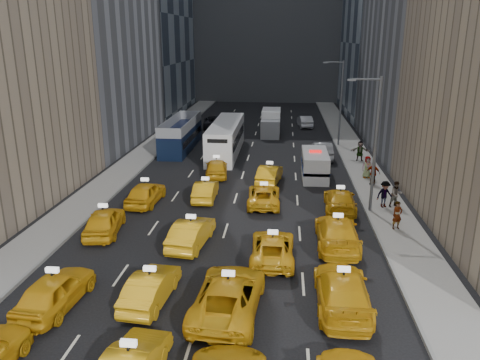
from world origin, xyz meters
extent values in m
plane|color=black|center=(0.00, 0.00, 0.00)|extent=(160.00, 160.00, 0.00)
cube|color=gray|center=(-10.50, 25.00, 0.07)|extent=(3.00, 90.00, 0.15)
cube|color=gray|center=(10.50, 25.00, 0.07)|extent=(3.00, 90.00, 0.15)
cube|color=slate|center=(-9.05, 25.00, 0.09)|extent=(0.15, 90.00, 0.18)
cube|color=slate|center=(9.05, 25.00, 0.09)|extent=(0.15, 90.00, 0.18)
cylinder|color=#595B60|center=(9.30, 12.00, 4.50)|extent=(0.20, 0.20, 9.00)
cylinder|color=#595B60|center=(8.40, 12.00, 8.80)|extent=(1.80, 0.12, 0.12)
cube|color=slate|center=(7.50, 12.00, 8.75)|extent=(0.50, 0.22, 0.12)
cylinder|color=#595B60|center=(9.30, 32.00, 4.50)|extent=(0.20, 0.20, 9.00)
cylinder|color=#595B60|center=(8.40, 32.00, 8.80)|extent=(1.80, 0.12, 0.12)
cube|color=slate|center=(7.50, 32.00, 8.75)|extent=(0.50, 0.22, 0.12)
imported|color=orange|center=(-6.32, -1.04, 0.79)|extent=(2.24, 4.79, 1.59)
imported|color=orange|center=(-2.31, -0.21, 0.71)|extent=(1.88, 4.41, 1.42)
imported|color=orange|center=(1.22, -0.67, 0.80)|extent=(3.07, 5.97, 1.61)
imported|color=orange|center=(6.09, 0.14, 0.81)|extent=(2.32, 5.60, 1.62)
imported|color=orange|center=(-7.16, 6.93, 0.78)|extent=(2.44, 4.79, 1.56)
imported|color=orange|center=(-1.65, 5.79, 0.76)|extent=(2.17, 4.77, 1.52)
imported|color=orange|center=(2.96, 4.44, 0.67)|extent=(2.26, 4.86, 1.35)
imported|color=orange|center=(6.51, 6.43, 0.82)|extent=(2.38, 5.69, 1.64)
imported|color=orange|center=(-6.19, 12.26, 0.79)|extent=(2.09, 4.71, 1.57)
imported|color=orange|center=(-2.14, 13.53, 0.69)|extent=(1.55, 4.21, 1.38)
imported|color=orange|center=(2.11, 12.89, 0.66)|extent=(2.33, 4.83, 1.33)
imported|color=orange|center=(7.29, 12.19, 0.72)|extent=(2.22, 5.06, 1.45)
imported|color=orange|center=(-2.17, 19.43, 0.76)|extent=(2.28, 4.61, 1.51)
imported|color=orange|center=(2.34, 17.97, 0.74)|extent=(2.15, 4.64, 1.47)
cube|color=silver|center=(6.05, 19.99, 1.07)|extent=(2.70, 5.59, 2.15)
cylinder|color=black|center=(5.17, 18.21, 0.43)|extent=(0.28, 0.86, 0.86)
cylinder|color=black|center=(6.92, 18.21, 0.43)|extent=(0.28, 0.86, 0.86)
cylinder|color=black|center=(5.17, 21.78, 0.43)|extent=(0.28, 0.86, 0.86)
cylinder|color=black|center=(6.92, 21.78, 0.43)|extent=(0.28, 0.86, 0.86)
cube|color=navy|center=(6.05, 19.99, 0.93)|extent=(2.74, 5.59, 0.24)
cube|color=red|center=(6.05, 19.99, 2.23)|extent=(1.01, 0.46, 0.16)
cube|color=black|center=(-7.31, 29.21, 1.57)|extent=(3.47, 10.96, 3.13)
cylinder|color=black|center=(-8.39, 24.73, 0.55)|extent=(0.28, 1.10, 1.10)
cylinder|color=black|center=(-6.24, 24.73, 0.55)|extent=(0.28, 1.10, 1.10)
cylinder|color=black|center=(-8.39, 33.70, 0.55)|extent=(0.28, 1.10, 1.10)
cylinder|color=black|center=(-6.24, 33.70, 0.55)|extent=(0.28, 1.10, 1.10)
cube|color=silver|center=(-2.36, 27.52, 1.59)|extent=(3.33, 12.43, 3.18)
cylinder|color=black|center=(-3.49, 22.27, 0.55)|extent=(0.28, 1.10, 1.10)
cylinder|color=black|center=(-1.22, 22.27, 0.55)|extent=(0.28, 1.10, 1.10)
cylinder|color=black|center=(-3.49, 32.77, 0.55)|extent=(0.28, 1.10, 1.10)
cylinder|color=black|center=(-1.22, 32.77, 0.55)|extent=(0.28, 1.10, 1.10)
cube|color=white|center=(1.84, 37.49, 1.45)|extent=(3.01, 6.59, 2.91)
cylinder|color=black|center=(0.90, 35.21, 0.55)|extent=(0.28, 1.10, 1.10)
cylinder|color=black|center=(2.78, 35.21, 0.55)|extent=(0.28, 1.10, 1.10)
cylinder|color=black|center=(0.90, 39.77, 0.55)|extent=(0.28, 1.10, 1.10)
cylinder|color=black|center=(2.78, 39.77, 0.55)|extent=(0.28, 1.10, 1.10)
imported|color=#9B9DA3|center=(7.15, 26.39, 0.80)|extent=(1.81, 4.92, 1.61)
imported|color=black|center=(-5.71, 41.20, 0.76)|extent=(3.23, 5.73, 1.51)
imported|color=slate|center=(1.60, 47.88, 0.69)|extent=(2.43, 4.95, 1.39)
imported|color=black|center=(-2.70, 42.06, 0.78)|extent=(2.22, 4.70, 1.55)
imported|color=#B2B3BA|center=(6.13, 42.86, 0.74)|extent=(2.03, 4.61, 1.47)
imported|color=gray|center=(10.34, 8.94, 1.03)|extent=(0.75, 0.61, 1.75)
imported|color=gray|center=(11.14, 12.86, 1.05)|extent=(0.99, 0.77, 1.81)
imported|color=gray|center=(10.34, 12.72, 1.08)|extent=(1.30, 0.90, 1.86)
imported|color=gray|center=(10.45, 17.87, 1.08)|extent=(1.20, 0.86, 1.87)
imported|color=gray|center=(10.31, 19.72, 1.06)|extent=(0.95, 0.61, 1.82)
imported|color=gray|center=(10.55, 25.28, 1.09)|extent=(1.78, 0.64, 1.88)
camera|label=1|loc=(3.35, -18.15, 11.36)|focal=35.00mm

